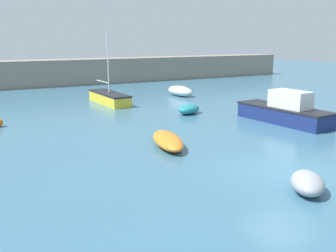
# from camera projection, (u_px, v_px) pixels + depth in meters

# --- Properties ---
(ground_plane) EXTENTS (120.00, 120.00, 0.20)m
(ground_plane) POSITION_uv_depth(u_px,v_px,m) (282.00, 174.00, 14.50)
(ground_plane) COLOR #38667F
(harbor_breakwater) EXTENTS (57.55, 3.10, 2.81)m
(harbor_breakwater) POSITION_uv_depth(u_px,v_px,m) (70.00, 72.00, 41.58)
(harbor_breakwater) COLOR gray
(harbor_breakwater) RESTS_ON ground_plane
(dinghy_near_pier) EXTENTS (2.01, 2.09, 0.68)m
(dinghy_near_pier) POSITION_uv_depth(u_px,v_px,m) (307.00, 183.00, 12.48)
(dinghy_near_pier) COLOR gray
(dinghy_near_pier) RESTS_ON ground_plane
(motorboat_with_cabin) EXTENTS (2.43, 6.24, 2.01)m
(motorboat_with_cabin) POSITION_uv_depth(u_px,v_px,m) (285.00, 111.00, 22.80)
(motorboat_with_cabin) COLOR navy
(motorboat_with_cabin) RESTS_ON ground_plane
(rowboat_blue_near) EXTENTS (2.06, 3.66, 0.61)m
(rowboat_blue_near) POSITION_uv_depth(u_px,v_px,m) (168.00, 140.00, 17.83)
(rowboat_blue_near) COLOR orange
(rowboat_blue_near) RESTS_ON ground_plane
(sailboat_tall_mast) EXTENTS (1.71, 5.48, 5.43)m
(sailboat_tall_mast) POSITION_uv_depth(u_px,v_px,m) (109.00, 98.00, 29.73)
(sailboat_tall_mast) COLOR yellow
(sailboat_tall_mast) RESTS_ON ground_plane
(rowboat_white_midwater) EXTENTS (1.66, 3.26, 0.89)m
(rowboat_white_midwater) POSITION_uv_depth(u_px,v_px,m) (180.00, 91.00, 33.67)
(rowboat_white_midwater) COLOR white
(rowboat_white_midwater) RESTS_ON ground_plane
(fishing_dinghy_green) EXTENTS (2.24, 1.86, 0.66)m
(fishing_dinghy_green) POSITION_uv_depth(u_px,v_px,m) (189.00, 109.00, 25.59)
(fishing_dinghy_green) COLOR teal
(fishing_dinghy_green) RESTS_ON ground_plane
(mooring_buoy_white) EXTENTS (0.57, 0.57, 0.57)m
(mooring_buoy_white) POSITION_uv_depth(u_px,v_px,m) (291.00, 100.00, 29.82)
(mooring_buoy_white) COLOR white
(mooring_buoy_white) RESTS_ON ground_plane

